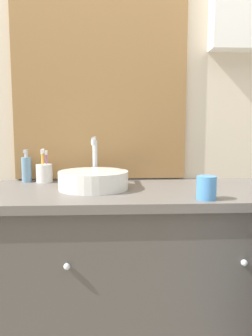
# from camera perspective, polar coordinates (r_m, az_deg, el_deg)

# --- Properties ---
(wall_back) EXTENTS (3.20, 0.18, 2.50)m
(wall_back) POSITION_cam_1_polar(r_m,az_deg,el_deg) (1.74, 3.52, 14.47)
(wall_back) COLOR beige
(wall_back) RESTS_ON ground_plane
(vanity_counter) EXTENTS (1.44, 0.58, 0.80)m
(vanity_counter) POSITION_cam_1_polar(r_m,az_deg,el_deg) (1.56, 3.75, -18.16)
(vanity_counter) COLOR #4C4742
(vanity_counter) RESTS_ON ground_plane
(sink_basin) EXTENTS (0.31, 0.35, 0.23)m
(sink_basin) POSITION_cam_1_polar(r_m,az_deg,el_deg) (1.45, -5.64, -1.90)
(sink_basin) COLOR white
(sink_basin) RESTS_ON vanity_counter
(toothbrush_holder) EXTENTS (0.08, 0.08, 0.16)m
(toothbrush_holder) POSITION_cam_1_polar(r_m,az_deg,el_deg) (1.66, -14.03, -0.77)
(toothbrush_holder) COLOR silver
(toothbrush_holder) RESTS_ON vanity_counter
(soap_dispenser) EXTENTS (0.05, 0.05, 0.16)m
(soap_dispenser) POSITION_cam_1_polar(r_m,az_deg,el_deg) (1.69, -16.93, -0.17)
(soap_dispenser) COLOR #6B93B2
(soap_dispenser) RESTS_ON vanity_counter
(drinking_cup) EXTENTS (0.07, 0.07, 0.09)m
(drinking_cup) POSITION_cam_1_polar(r_m,az_deg,el_deg) (1.26, 13.82, -3.37)
(drinking_cup) COLOR #4789D1
(drinking_cup) RESTS_ON vanity_counter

